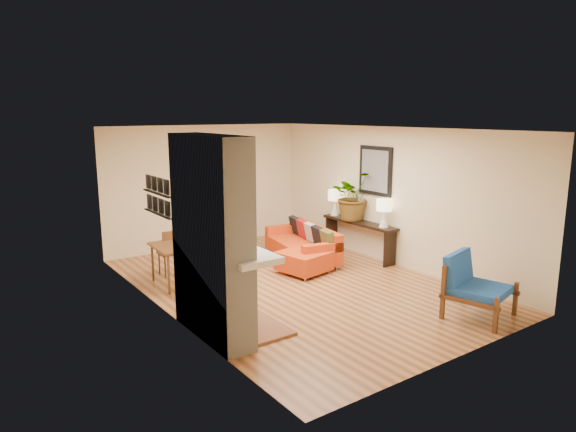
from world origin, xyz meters
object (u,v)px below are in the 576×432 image
(dining_table, at_px, (178,253))
(sofa, at_px, (305,244))
(blue_chair, at_px, (472,283))
(lamp_far, at_px, (335,199))
(console_table, at_px, (359,228))
(ottoman, at_px, (304,261))
(houseplant, at_px, (353,195))
(lamp_near, at_px, (384,210))

(dining_table, bearing_deg, sofa, -1.73)
(blue_chair, distance_m, lamp_far, 4.06)
(sofa, height_order, dining_table, dining_table)
(sofa, xyz_separation_m, lamp_far, (1.03, 0.33, 0.74))
(console_table, relative_size, lamp_far, 3.43)
(ottoman, bearing_deg, blue_chair, -75.43)
(lamp_far, height_order, houseplant, houseplant)
(lamp_far, bearing_deg, ottoman, -147.63)
(sofa, height_order, blue_chair, blue_chair)
(console_table, xyz_separation_m, lamp_far, (0.00, 0.75, 0.49))
(sofa, distance_m, houseplant, 1.38)
(sofa, bearing_deg, ottoman, -128.58)
(lamp_near, bearing_deg, sofa, 133.35)
(sofa, bearing_deg, blue_chair, -86.25)
(blue_chair, height_order, dining_table, blue_chair)
(lamp_far, bearing_deg, houseplant, -91.02)
(sofa, relative_size, blue_chair, 1.91)
(sofa, xyz_separation_m, ottoman, (-0.53, -0.66, -0.09))
(sofa, distance_m, blue_chair, 3.63)
(sofa, height_order, houseplant, houseplant)
(sofa, distance_m, ottoman, 0.85)
(lamp_near, bearing_deg, blue_chair, -107.49)
(ottoman, relative_size, dining_table, 0.58)
(ottoman, height_order, console_table, console_table)
(lamp_near, relative_size, lamp_far, 1.00)
(blue_chair, distance_m, houseplant, 3.54)
(houseplant, bearing_deg, ottoman, -164.59)
(blue_chair, height_order, lamp_far, lamp_far)
(lamp_far, bearing_deg, dining_table, -176.14)
(lamp_near, bearing_deg, houseplant, 90.67)
(lamp_far, xyz_separation_m, houseplant, (-0.01, -0.56, 0.16))
(console_table, height_order, houseplant, houseplant)
(ottoman, height_order, dining_table, dining_table)
(sofa, bearing_deg, dining_table, 178.27)
(dining_table, distance_m, lamp_far, 3.70)
(houseplant, bearing_deg, lamp_far, 88.98)
(console_table, height_order, lamp_near, lamp_near)
(ottoman, xyz_separation_m, blue_chair, (0.77, -2.95, 0.26))
(blue_chair, bearing_deg, lamp_far, 78.60)
(ottoman, bearing_deg, lamp_near, -15.35)
(blue_chair, xyz_separation_m, lamp_far, (0.79, 3.94, 0.58))
(console_table, bearing_deg, houseplant, 93.00)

